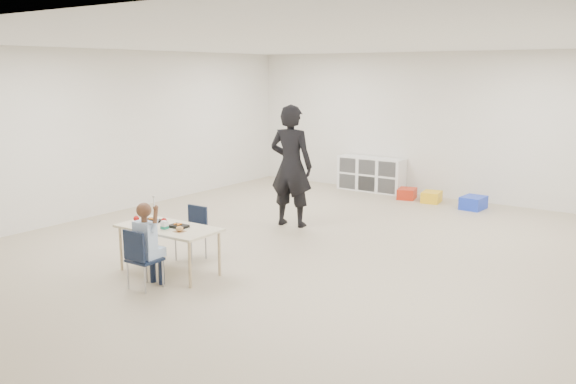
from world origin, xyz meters
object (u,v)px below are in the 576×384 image
Objects in this scene: child at (144,241)px; cubby_shelf at (371,174)px; chair_near at (145,258)px; adult at (291,166)px; table at (169,249)px.

child reaches higher than cubby_shelf.
chair_near is 6.64m from cubby_shelf.
adult is at bearing -84.73° from cubby_shelf.
child is at bearing -74.42° from table.
chair_near is at bearing 0.00° from child.
table is at bearing -85.83° from cubby_shelf.
child reaches higher than chair_near.
table is 6.10m from cubby_shelf.
table is 0.56m from chair_near.
adult is at bearing 91.35° from table.
table is at bearing 105.58° from chair_near.
child reaches higher than table.
cubby_shelf is at bearing -94.79° from adult.
adult is (0.30, -3.30, 0.62)m from cubby_shelf.
table is at bearing 82.80° from adult.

